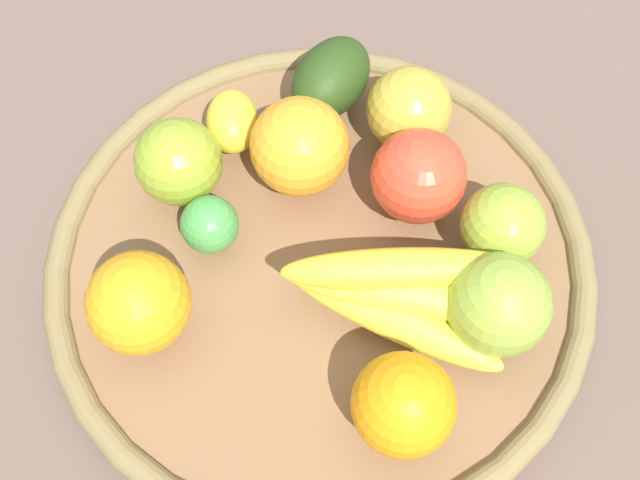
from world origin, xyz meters
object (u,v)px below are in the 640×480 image
apple_3 (503,225)px  lime_0 (209,229)px  avocado (331,78)px  apple_2 (409,109)px  lemon_0 (232,121)px  banana_bunch (397,293)px  apple_1 (419,176)px  apple_0 (179,162)px  orange_2 (404,405)px  orange_1 (139,303)px  orange_0 (300,147)px  apple_4 (499,304)px

apple_3 → lime_0: apple_3 is taller
avocado → apple_2: bearing=157.0°
lemon_0 → avocado: (-0.08, -0.05, 0.01)m
lime_0 → apple_2: bearing=-138.4°
banana_bunch → lime_0: banana_bunch is taller
apple_1 → banana_bunch: 0.10m
apple_1 → lemon_0: 0.17m
apple_0 → apple_2: 0.20m
apple_0 → banana_bunch: 0.21m
apple_3 → lemon_0: 0.24m
apple_3 → avocado: bearing=-40.8°
orange_2 → apple_3: bearing=-112.7°
orange_2 → avocado: orange_2 is taller
orange_1 → apple_3: (-0.26, -0.11, -0.01)m
orange_2 → lime_0: size_ratio=1.56×
apple_1 → avocado: (0.08, -0.10, -0.01)m
apple_1 → banana_bunch: bearing=85.9°
lime_0 → apple_3: bearing=-172.7°
lime_0 → orange_0: (-0.06, -0.08, 0.02)m
avocado → orange_1: bearing=64.8°
apple_4 → apple_3: 0.07m
orange_2 → apple_0: bearing=-41.8°
apple_0 → banana_bunch: apple_0 is taller
orange_1 → lemon_0: (-0.03, -0.18, -0.02)m
banana_bunch → apple_2: (0.01, -0.17, 0.01)m
apple_1 → lemon_0: apple_1 is taller
apple_3 → orange_0: (0.17, -0.05, 0.01)m
apple_3 → orange_2: orange_2 is taller
banana_bunch → avocado: banana_bunch is taller
apple_0 → apple_2: (-0.18, -0.08, 0.00)m
lemon_0 → orange_1: bearing=80.0°
orange_1 → lemon_0: orange_1 is taller
apple_1 → lemon_0: (0.16, -0.05, -0.02)m
apple_3 → banana_bunch: bearing=42.0°
lime_0 → orange_0: size_ratio=0.57×
lemon_0 → avocado: 0.10m
banana_bunch → lemon_0: size_ratio=3.04×
orange_1 → banana_bunch: orange_1 is taller
banana_bunch → lemon_0: (0.16, -0.15, -0.01)m
apple_0 → lemon_0: 0.07m
apple_4 → lime_0: size_ratio=1.65×
orange_2 → avocado: 0.30m
apple_2 → orange_1: bearing=48.8°
banana_bunch → apple_4: bearing=177.9°
orange_1 → lemon_0: size_ratio=1.28×
orange_1 → apple_2: 0.28m
avocado → lime_0: (0.08, 0.16, -0.01)m
lemon_0 → orange_0: 0.07m
orange_1 → banana_bunch: size_ratio=0.42×
orange_1 → apple_0: bearing=-90.1°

